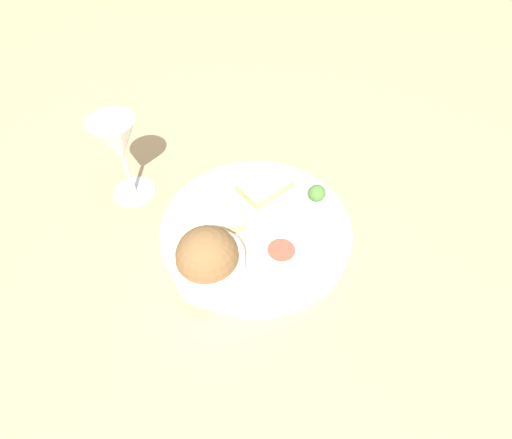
% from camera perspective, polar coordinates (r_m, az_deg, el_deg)
% --- Properties ---
extents(ground_plane, '(4.00, 4.00, 0.00)m').
position_cam_1_polar(ground_plane, '(0.71, -0.00, -1.72)').
color(ground_plane, tan).
extents(dinner_plate, '(0.34, 0.34, 0.01)m').
position_cam_1_polar(dinner_plate, '(0.71, -0.00, -1.38)').
color(dinner_plate, silver).
rests_on(dinner_plate, ground_plane).
extents(salad_bowl, '(0.11, 0.11, 0.11)m').
position_cam_1_polar(salad_bowl, '(0.61, -6.84, -6.03)').
color(salad_bowl, white).
rests_on(salad_bowl, dinner_plate).
extents(sauce_ramekin, '(0.05, 0.05, 0.03)m').
position_cam_1_polar(sauce_ramekin, '(0.64, 3.56, -5.07)').
color(sauce_ramekin, beige).
rests_on(sauce_ramekin, dinner_plate).
extents(cheese_toast_near, '(0.11, 0.09, 0.03)m').
position_cam_1_polar(cheese_toast_near, '(0.75, 1.31, 4.99)').
color(cheese_toast_near, tan).
rests_on(cheese_toast_near, dinner_plate).
extents(cheese_toast_far, '(0.10, 0.07, 0.03)m').
position_cam_1_polar(cheese_toast_far, '(0.70, -5.45, 0.23)').
color(cheese_toast_far, tan).
rests_on(cheese_toast_far, dinner_plate).
extents(wine_glass, '(0.08, 0.08, 0.17)m').
position_cam_1_polar(wine_glass, '(0.73, -19.09, 10.14)').
color(wine_glass, silver).
rests_on(wine_glass, ground_plane).
extents(garnish, '(0.03, 0.03, 0.03)m').
position_cam_1_polar(garnish, '(0.74, 8.71, 3.76)').
color(garnish, '#477533').
rests_on(garnish, dinner_plate).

